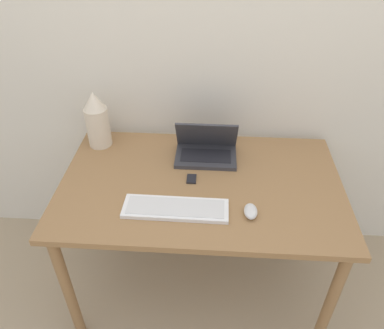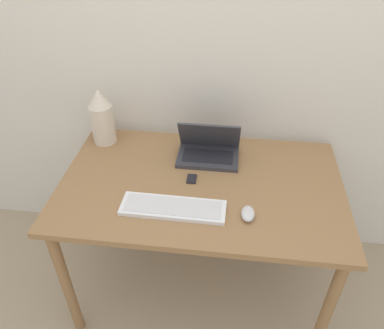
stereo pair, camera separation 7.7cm
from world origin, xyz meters
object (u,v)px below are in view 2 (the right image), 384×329
Objects in this scene: laptop at (208,149)px; mp3_player at (192,179)px; mouse at (248,214)px; keyboard at (173,208)px; vase at (102,117)px.

laptop is 4.75× the size of mp3_player.
laptop is at bearing 72.54° from mp3_player.
laptop is at bearing 116.33° from mouse.
keyboard is at bearing 179.22° from mouse.
laptop is 0.20m from mp3_player.
mouse is at bearing -63.67° from laptop.
vase is (-0.56, 0.07, 0.10)m from laptop.
keyboard reaches higher than mp3_player.
laptop reaches higher than mouse.
laptop is 0.41m from keyboard.
mouse is 1.42× the size of mp3_player.
mouse is 0.90m from vase.
vase reaches higher than laptop.
keyboard is 7.01× the size of mp3_player.
keyboard is (-0.11, -0.40, -0.03)m from laptop.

